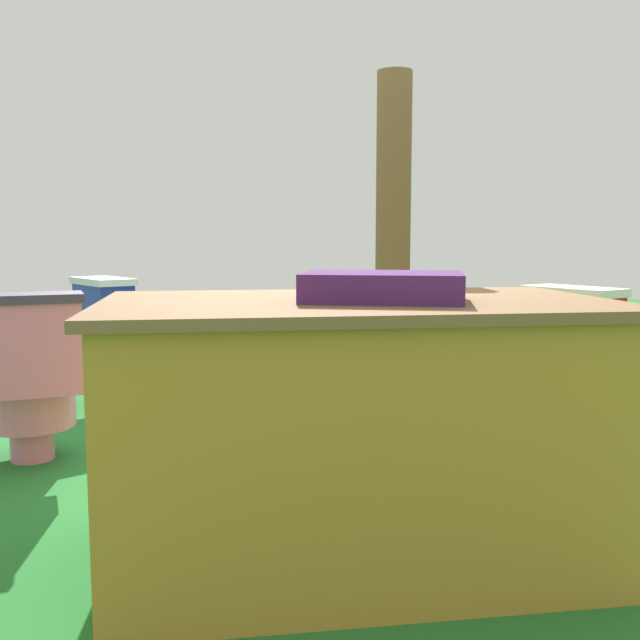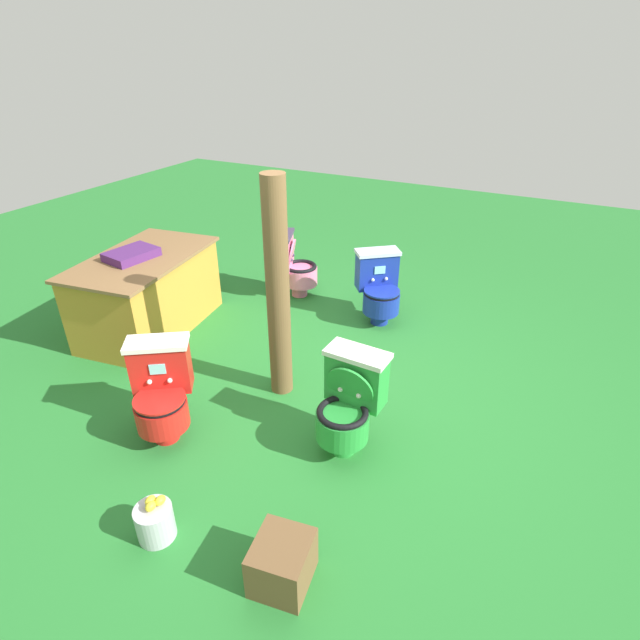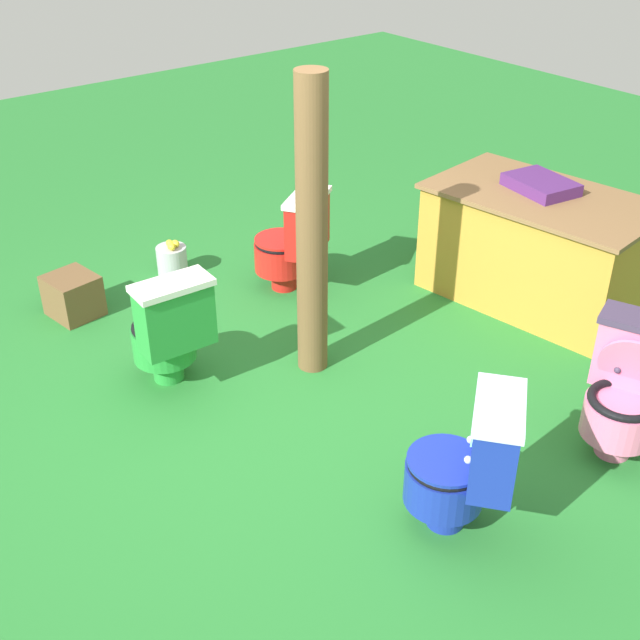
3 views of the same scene
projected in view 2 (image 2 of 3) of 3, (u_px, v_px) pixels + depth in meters
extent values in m
plane|color=#26752D|center=(320.00, 385.00, 4.24)|extent=(14.00, 14.00, 0.00)
cylinder|color=green|center=(343.00, 442.00, 3.53)|extent=(0.19, 0.19, 0.14)
cylinder|color=green|center=(342.00, 425.00, 3.43)|extent=(0.39, 0.39, 0.20)
torus|color=black|center=(343.00, 412.00, 3.38)|extent=(0.37, 0.37, 0.04)
cylinder|color=white|center=(342.00, 418.00, 3.41)|extent=(0.25, 0.25, 0.01)
cube|color=green|center=(357.00, 379.00, 3.46)|extent=(0.21, 0.42, 0.37)
cube|color=white|center=(358.00, 354.00, 3.36)|extent=(0.24, 0.45, 0.04)
cube|color=#8CE0E5|center=(350.00, 380.00, 3.36)|extent=(0.01, 0.11, 0.08)
cylinder|color=green|center=(350.00, 388.00, 3.39)|extent=(0.11, 0.35, 0.35)
sphere|color=white|center=(359.00, 396.00, 3.37)|extent=(0.04, 0.04, 0.04)
sphere|color=white|center=(340.00, 389.00, 3.43)|extent=(0.04, 0.04, 0.04)
cylinder|color=pink|center=(300.00, 289.00, 5.71)|extent=(0.23, 0.23, 0.14)
cylinder|color=pink|center=(301.00, 276.00, 5.63)|extent=(0.48, 0.48, 0.20)
torus|color=black|center=(301.00, 266.00, 5.57)|extent=(0.46, 0.46, 0.04)
cylinder|color=#3F334C|center=(301.00, 271.00, 5.60)|extent=(0.31, 0.31, 0.01)
cube|color=pink|center=(283.00, 253.00, 5.52)|extent=(0.45, 0.33, 0.37)
cube|color=#3F334C|center=(282.00, 235.00, 5.42)|extent=(0.48, 0.36, 0.04)
cube|color=#8CE0E5|center=(292.00, 249.00, 5.48)|extent=(0.11, 0.05, 0.08)
cylinder|color=pink|center=(292.00, 255.00, 5.52)|extent=(0.36, 0.21, 0.35)
sphere|color=#3F334C|center=(293.00, 255.00, 5.59)|extent=(0.04, 0.04, 0.04)
sphere|color=#3F334C|center=(291.00, 260.00, 5.47)|extent=(0.04, 0.04, 0.04)
cylinder|color=red|center=(166.00, 430.00, 3.64)|extent=(0.25, 0.25, 0.14)
cylinder|color=red|center=(162.00, 414.00, 3.54)|extent=(0.51, 0.51, 0.20)
torus|color=black|center=(160.00, 401.00, 3.48)|extent=(0.49, 0.49, 0.04)
cylinder|color=white|center=(161.00, 407.00, 3.51)|extent=(0.33, 0.33, 0.01)
cube|color=red|center=(161.00, 367.00, 3.58)|extent=(0.39, 0.45, 0.37)
cube|color=white|center=(156.00, 343.00, 3.48)|extent=(0.42, 0.48, 0.04)
cube|color=#8CE0E5|center=(157.00, 369.00, 3.47)|extent=(0.07, 0.10, 0.08)
cylinder|color=red|center=(159.00, 399.00, 3.47)|extent=(0.50, 0.50, 0.02)
sphere|color=white|center=(170.00, 381.00, 3.52)|extent=(0.04, 0.04, 0.04)
sphere|color=white|center=(149.00, 382.00, 3.51)|extent=(0.04, 0.04, 0.04)
cylinder|color=#192D9E|center=(379.00, 316.00, 5.15)|extent=(0.25, 0.25, 0.14)
cylinder|color=#192D9E|center=(381.00, 303.00, 5.05)|extent=(0.52, 0.52, 0.20)
torus|color=black|center=(382.00, 293.00, 4.99)|extent=(0.50, 0.50, 0.04)
cylinder|color=silver|center=(381.00, 297.00, 5.02)|extent=(0.34, 0.34, 0.01)
cube|color=#192D9E|center=(377.00, 271.00, 5.09)|extent=(0.40, 0.44, 0.37)
cube|color=silver|center=(378.00, 252.00, 4.99)|extent=(0.44, 0.47, 0.04)
cube|color=#8CE0E5|center=(380.00, 270.00, 4.98)|extent=(0.07, 0.09, 0.08)
cylinder|color=#192D9E|center=(382.00, 291.00, 4.98)|extent=(0.51, 0.51, 0.02)
sphere|color=silver|center=(386.00, 279.00, 5.03)|extent=(0.04, 0.04, 0.04)
sphere|color=silver|center=(373.00, 280.00, 5.01)|extent=(0.04, 0.04, 0.04)
cube|color=#B7842D|center=(148.00, 295.00, 4.91)|extent=(1.50, 0.99, 0.74)
cube|color=brown|center=(141.00, 258.00, 4.72)|extent=(1.56, 1.05, 0.03)
cube|color=#4C2360|center=(131.00, 254.00, 4.66)|extent=(0.48, 0.38, 0.08)
cylinder|color=brown|center=(278.00, 293.00, 3.76)|extent=(0.18, 0.18, 1.78)
cube|color=brown|center=(282.00, 563.00, 2.63)|extent=(0.36, 0.34, 0.28)
cylinder|color=#B7B7BF|center=(155.00, 522.00, 2.89)|extent=(0.22, 0.22, 0.22)
ellipsoid|color=yellow|center=(151.00, 506.00, 2.82)|extent=(0.07, 0.05, 0.05)
ellipsoid|color=yellow|center=(150.00, 501.00, 2.86)|extent=(0.07, 0.05, 0.05)
ellipsoid|color=yellow|center=(160.00, 500.00, 2.86)|extent=(0.07, 0.05, 0.05)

